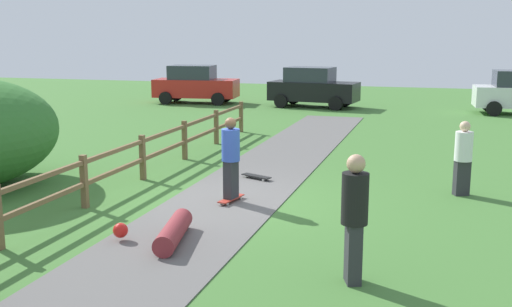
% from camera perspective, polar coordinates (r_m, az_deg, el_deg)
% --- Properties ---
extents(ground_plane, '(60.00, 60.00, 0.00)m').
position_cam_1_polar(ground_plane, '(13.06, -2.79, -4.47)').
color(ground_plane, '#427533').
extents(asphalt_path, '(2.40, 28.00, 0.02)m').
position_cam_1_polar(asphalt_path, '(13.06, -2.79, -4.43)').
color(asphalt_path, '#605E5B').
rests_on(asphalt_path, ground_plane).
extents(wooden_fence, '(0.12, 18.12, 1.10)m').
position_cam_1_polar(wooden_fence, '(13.97, -12.92, -0.90)').
color(wooden_fence, brown).
rests_on(wooden_fence, ground_plane).
extents(skater_riding, '(0.45, 0.82, 1.79)m').
position_cam_1_polar(skater_riding, '(12.72, -2.36, -0.18)').
color(skater_riding, '#B23326').
rests_on(skater_riding, asphalt_path).
extents(skater_fallen, '(1.37, 1.64, 0.36)m').
position_cam_1_polar(skater_fallen, '(10.58, -8.07, -7.20)').
color(skater_fallen, maroon).
rests_on(skater_fallen, asphalt_path).
extents(skateboard_loose, '(0.81, 0.50, 0.08)m').
position_cam_1_polar(skateboard_loose, '(14.93, 0.03, -2.12)').
color(skateboard_loose, black).
rests_on(skateboard_loose, asphalt_path).
extents(bystander_white, '(0.50, 0.50, 1.65)m').
position_cam_1_polar(bystander_white, '(14.09, 18.72, -0.13)').
color(bystander_white, '#2D2D33').
rests_on(bystander_white, ground_plane).
extents(bystander_black, '(0.49, 0.49, 1.87)m').
position_cam_1_polar(bystander_black, '(8.72, 9.15, -5.44)').
color(bystander_black, '#2D2D33').
rests_on(bystander_black, ground_plane).
extents(parked_car_black, '(4.36, 2.35, 1.92)m').
position_cam_1_polar(parked_car_black, '(29.81, 5.30, 6.16)').
color(parked_car_black, black).
rests_on(parked_car_black, ground_plane).
extents(parked_car_red, '(4.36, 2.35, 1.92)m').
position_cam_1_polar(parked_car_red, '(31.57, -5.69, 6.43)').
color(parked_car_red, red).
rests_on(parked_car_red, ground_plane).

